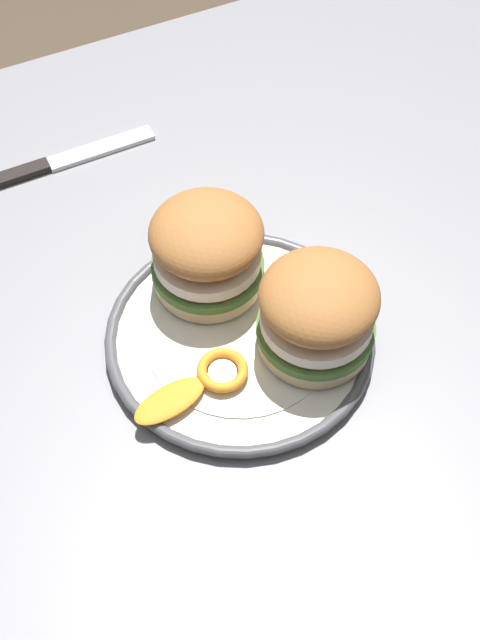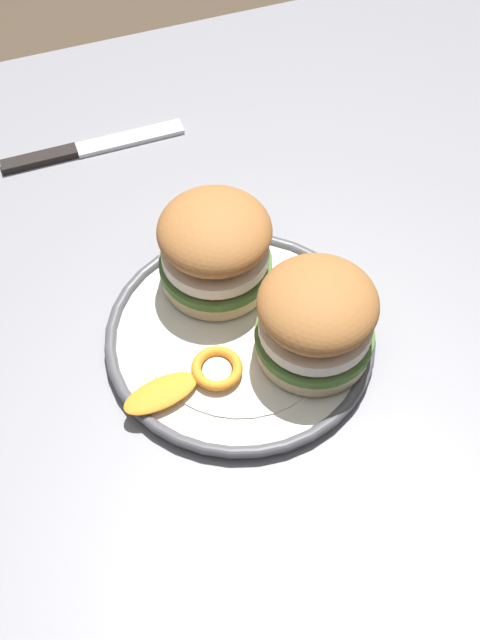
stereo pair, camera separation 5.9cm
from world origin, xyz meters
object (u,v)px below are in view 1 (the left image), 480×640
table_knife (52,165)px  dinner_plate (240,338)px  sandwich_half_left (207,249)px  sandwich_half_right (318,311)px  dining_table (160,376)px

table_knife → dinner_plate: bearing=105.8°
sandwich_half_left → sandwich_half_right: same height
dining_table → dinner_plate: bearing=142.7°
sandwich_half_left → dinner_plate: bearing=90.8°
sandwich_half_left → table_knife: 0.27m
sandwich_half_right → dining_table: bearing=-35.7°
dinner_plate → table_knife: 0.33m
dining_table → dinner_plate: 0.14m
dinner_plate → sandwich_half_right: size_ratio=1.79×
dinner_plate → table_knife: bearing=-74.2°
sandwich_half_left → table_knife: (0.09, -0.25, -0.07)m
dining_table → sandwich_half_left: size_ratio=8.48×
dinner_plate → sandwich_half_right: (-0.06, 0.04, 0.06)m
dinner_plate → sandwich_half_right: sandwich_half_right is taller
dinner_plate → sandwich_half_left: (0.00, -0.07, 0.06)m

